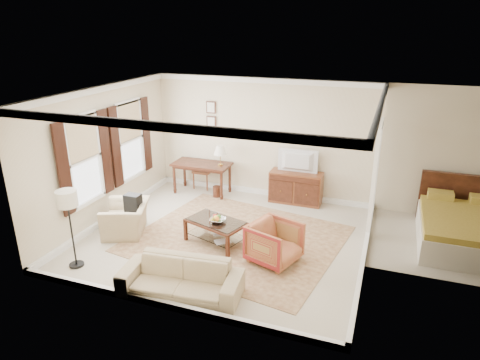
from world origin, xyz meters
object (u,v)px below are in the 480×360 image
Objects in this scene: writing_desk at (202,167)px; coffee_table at (216,225)px; striped_armchair at (275,241)px; club_armchair at (126,213)px; sofa at (180,273)px; tv at (297,154)px; sideboard at (296,187)px.

writing_desk is 2.71m from coffee_table.
coffee_table is 1.30m from striped_armchair.
club_armchair is (-1.90, -0.23, 0.06)m from coffee_table.
sofa is at bearing 161.19° from striped_armchair.
club_armchair reaches higher than striped_armchair.
coffee_table is at bearing -59.60° from writing_desk.
tv is at bearing 72.37° from sofa.
sideboard is (2.37, 0.19, -0.30)m from writing_desk.
writing_desk reaches higher than coffee_table.
sofa is (1.50, -4.09, -0.30)m from writing_desk.
club_armchair is at bearing 107.61° from striped_armchair.
sideboard is 0.64× the size of sofa.
sofa is at bearing 31.41° from club_armchair.
sofa is at bearing 78.40° from tv.
sideboard is at bearing 68.15° from coffee_table.
striped_armchair is at bearing 67.19° from club_armchair.
sideboard is at bearing -90.00° from tv.
tv is at bearing 24.02° from striped_armchair.
tv is 4.07m from club_armchair.
sideboard is 0.96× the size of coffee_table.
writing_desk is at bearing 120.40° from coffee_table.
coffee_table is 0.66× the size of sofa.
coffee_table is (-1.01, -2.50, -0.84)m from tv.
sideboard is at bearing 4.61° from writing_desk.
sideboard is 0.83m from tv.
tv reaches higher than writing_desk.
tv is 0.46× the size of sofa.
sofa is at bearing -69.88° from writing_desk.
writing_desk is 2.44m from tv.
tv is at bearing 4.13° from writing_desk.
striped_armchair is (0.25, -2.80, -0.80)m from tv.
sofa is (2.03, -1.53, -0.05)m from club_armchair.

